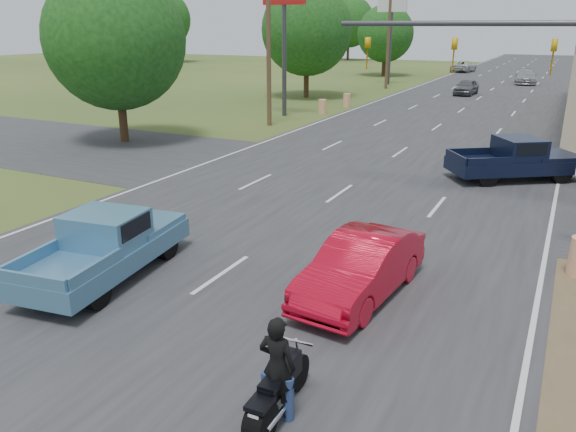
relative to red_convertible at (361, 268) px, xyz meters
The scene contains 22 objects.
main_road 31.73m from the red_convertible, 96.33° to the left, with size 15.00×180.00×0.02m, color #2D2D30.
cross_road 10.18m from the red_convertible, 110.17° to the left, with size 120.00×10.00×0.02m, color #2D2D30.
utility_pole_5 23.91m from the red_convertible, 123.65° to the left, with size 2.00×0.28×10.00m.
utility_pole_6 45.66m from the red_convertible, 106.63° to the left, with size 2.00×0.28×10.00m.
tree_0 21.45m from the red_convertible, 146.62° to the left, with size 7.14×7.14×8.84m.
tree_1 37.91m from the red_convertible, 116.89° to the left, with size 7.56×7.56×9.36m.
tree_2 60.34m from the red_convertible, 107.10° to the left, with size 6.72×6.72×8.32m.
tree_4 88.80m from the red_convertible, 131.33° to the left, with size 9.24×9.24×11.44m.
tree_6 92.97m from the red_convertible, 111.16° to the left, with size 8.82×8.82×10.92m.
barrel_2 28.21m from the red_convertible, 115.17° to the left, with size 0.56×0.56×1.00m, color orange.
barrel_3 31.76m from the red_convertible, 111.61° to the left, with size 0.56×0.56×1.00m, color orange.
pole_sign_left_near 28.13m from the red_convertible, 120.75° to the left, with size 3.00×0.35×9.20m.
pole_sign_left_far 49.97m from the red_convertible, 106.41° to the left, with size 3.00×0.35×9.20m.
signal_mast 9.74m from the red_convertible, 74.77° to the left, with size 9.12×0.40×7.00m.
red_convertible is the anchor object (origin of this frame).
motorcycle 4.66m from the red_convertible, 86.62° to the right, with size 0.63×2.04×1.04m.
rider 4.61m from the red_convertible, 86.60° to the right, with size 0.62×0.40×1.69m, color black.
blue_pickup 6.23m from the red_convertible, 164.21° to the right, with size 2.57×5.19×1.65m.
navy_pickup 12.85m from the red_convertible, 80.50° to the left, with size 5.36×4.58×1.71m.
distant_car_grey 41.99m from the red_convertible, 96.83° to the left, with size 1.61×4.00×1.36m, color #56565A.
distant_car_silver 54.60m from the red_convertible, 91.20° to the left, with size 2.09×5.15×1.50m, color #9D9CA1.
distant_car_white 68.96m from the red_convertible, 98.34° to the left, with size 2.40×5.21×1.45m, color #B9B9B9.
Camera 1 is at (7.28, -2.72, 5.95)m, focal length 35.00 mm.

